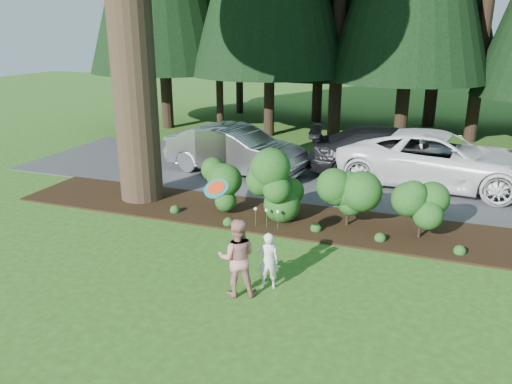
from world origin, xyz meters
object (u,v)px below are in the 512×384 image
car_silver_wagon (235,150)px  car_dark_suv (395,154)px  adult (237,258)px  car_white_suv (439,159)px  child (268,261)px  frisbee (216,188)px

car_silver_wagon → car_dark_suv: car_dark_suv is taller
adult → car_white_suv: bearing=-132.4°
child → car_white_suv: bearing=-127.8°
car_silver_wagon → car_dark_suv: size_ratio=0.88×
child → car_silver_wagon: bearing=-80.7°
child → adult: (-0.47, -0.45, 0.19)m
car_white_suv → adult: car_white_suv is taller
child → adult: adult is taller
adult → frisbee: frisbee is taller
car_white_suv → car_dark_suv: 1.51m
car_dark_suv → child: 8.82m
frisbee → car_dark_suv: bearing=73.4°
car_silver_wagon → adult: bearing=-148.4°
car_dark_suv → child: (-1.60, -8.67, -0.28)m
adult → car_silver_wagon: bearing=-87.7°
car_white_suv → frisbee: bearing=159.9°
car_dark_suv → child: car_dark_suv is taller
car_dark_suv → frisbee: bearing=154.1°
car_white_suv → car_dark_suv: bearing=76.1°
adult → frisbee: 1.38m
car_silver_wagon → car_white_suv: (6.72, 0.82, 0.05)m
child → frisbee: frisbee is taller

